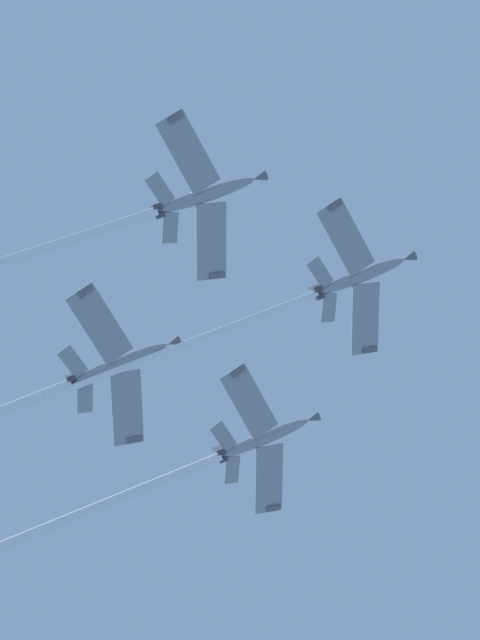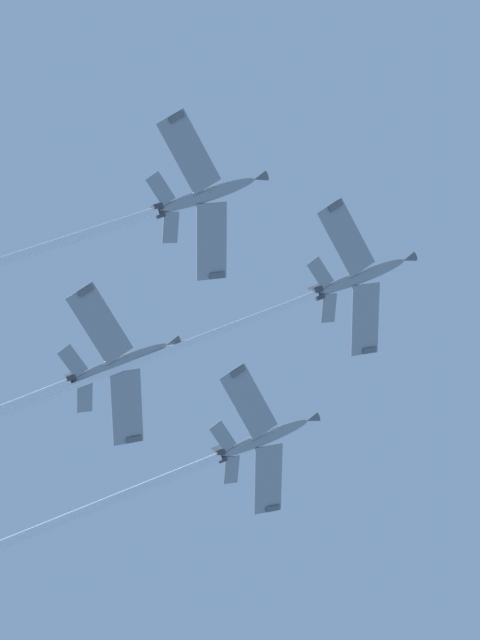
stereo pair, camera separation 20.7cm
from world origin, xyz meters
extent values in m
ellipsoid|color=gray|center=(-11.13, 17.57, 143.33)|extent=(10.41, 8.07, 5.73)
cone|color=#595E60|center=(-16.19, 21.18, 145.83)|extent=(2.27, 2.10, 1.71)
ellipsoid|color=black|center=(-12.54, 18.57, 144.67)|extent=(2.97, 2.52, 1.88)
cube|color=gray|center=(-13.64, 12.84, 142.94)|extent=(6.48, 9.63, 1.53)
cube|color=#595E60|center=(-15.75, 9.32, 142.94)|extent=(1.85, 1.28, 0.78)
cube|color=gray|center=(-7.48, 21.47, 142.94)|extent=(9.06, 8.44, 1.53)
cube|color=#595E60|center=(-4.83, 24.62, 142.94)|extent=(1.65, 1.76, 0.78)
cube|color=gray|center=(-8.68, 13.01, 141.47)|extent=(2.73, 3.95, 0.82)
cube|color=gray|center=(-6.03, 16.73, 141.47)|extent=(3.92, 3.53, 0.82)
cube|color=#595E60|center=(-7.08, 14.68, 142.84)|extent=(2.77, 2.05, 3.49)
cylinder|color=#38383D|center=(-7.04, 14.09, 141.08)|extent=(1.46, 1.36, 1.11)
cylinder|color=#38383D|center=(-6.52, 14.83, 141.08)|extent=(1.46, 1.36, 1.11)
cylinder|color=white|center=(9.41, 2.90, 133.10)|extent=(32.76, 23.68, 16.52)
ellipsoid|color=gray|center=(-7.17, -4.41, 138.44)|extent=(10.45, 7.86, 5.97)
cone|color=#595E60|center=(-12.25, -0.93, 141.08)|extent=(2.28, 2.09, 1.73)
ellipsoid|color=black|center=(-8.57, -3.45, 139.82)|extent=(2.98, 2.48, 1.93)
cube|color=gray|center=(-9.59, -9.17, 138.03)|extent=(6.31, 9.62, 1.60)
cube|color=#595E60|center=(-11.64, -12.74, 138.03)|extent=(1.84, 1.25, 0.82)
cube|color=gray|center=(-3.60, -0.43, 138.03)|extent=(8.98, 8.51, 1.60)
cube|color=#595E60|center=(-1.02, 2.77, 138.03)|extent=(1.65, 1.74, 0.82)
cube|color=gray|center=(-4.67, -8.89, 136.47)|extent=(2.66, 3.94, 0.86)
cube|color=gray|center=(-2.09, -5.12, 136.47)|extent=(3.90, 3.56, 0.86)
cube|color=#595E60|center=(-3.08, -7.21, 137.84)|extent=(2.83, 2.02, 3.52)
cylinder|color=#38383D|center=(-3.06, -7.77, 136.07)|extent=(1.47, 1.36, 1.13)
cylinder|color=#38383D|center=(-2.55, -7.03, 136.07)|extent=(1.47, 1.36, 1.13)
cylinder|color=white|center=(12.33, -17.76, 128.21)|extent=(30.92, 21.65, 16.54)
ellipsoid|color=gray|center=(10.12, 21.65, 137.52)|extent=(10.53, 7.95, 5.57)
cone|color=#595E60|center=(4.97, 25.20, 139.92)|extent=(2.26, 2.08, 1.69)
ellipsoid|color=black|center=(8.68, 22.64, 138.84)|extent=(2.99, 2.49, 1.84)
cube|color=gray|center=(7.70, 16.88, 137.14)|extent=(6.38, 9.63, 1.48)
cube|color=#595E60|center=(5.63, 13.32, 137.15)|extent=(1.86, 1.26, 0.76)
cube|color=gray|center=(13.71, 25.61, 137.14)|extent=(9.02, 8.53, 1.48)
cube|color=#595E60|center=(16.30, 28.80, 137.15)|extent=(1.67, 1.76, 0.76)
cube|color=gray|center=(12.67, 17.12, 135.73)|extent=(2.69, 3.95, 0.79)
cube|color=gray|center=(15.26, 20.88, 135.73)|extent=(3.92, 3.57, 0.79)
cube|color=#595E60|center=(14.22, 18.82, 137.11)|extent=(2.77, 1.99, 3.47)
cylinder|color=#38383D|center=(14.29, 18.22, 135.35)|extent=(1.46, 1.35, 1.11)
cylinder|color=#38383D|center=(14.80, 18.97, 135.35)|extent=(1.46, 1.35, 1.11)
ellipsoid|color=gray|center=(12.74, 0.95, 132.40)|extent=(10.34, 8.14, 5.77)
cone|color=#595E60|center=(7.72, 4.61, 134.92)|extent=(2.27, 2.11, 1.71)
ellipsoid|color=black|center=(11.35, 1.97, 133.75)|extent=(2.96, 2.53, 1.89)
cube|color=gray|center=(10.19, -3.74, 132.01)|extent=(6.54, 9.62, 1.54)
cube|color=#595E60|center=(8.04, -7.25, 132.00)|extent=(1.85, 1.29, 0.79)
cube|color=gray|center=(16.43, 4.82, 132.01)|extent=(9.09, 8.39, 1.54)
cube|color=#595E60|center=(19.11, 7.95, 132.00)|extent=(1.64, 1.76, 0.79)
cube|color=gray|center=(15.14, -3.62, 130.52)|extent=(2.76, 3.96, 0.83)
cube|color=gray|center=(17.83, 0.07, 130.52)|extent=(3.93, 3.51, 0.83)
cube|color=#595E60|center=(16.76, -1.97, 131.89)|extent=(2.76, 2.07, 3.50)
cylinder|color=#38383D|center=(16.79, -2.55, 130.12)|extent=(1.46, 1.37, 1.12)
cylinder|color=#38383D|center=(17.32, -1.82, 130.12)|extent=(1.46, 1.37, 1.12)
camera|label=1|loc=(18.45, 54.17, 1.69)|focal=69.46mm
camera|label=2|loc=(18.64, 54.10, 1.69)|focal=69.46mm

